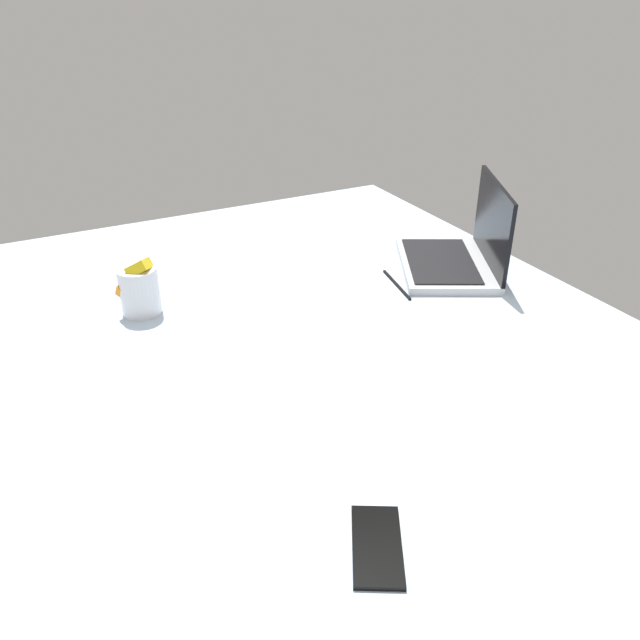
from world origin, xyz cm
name	(u,v)px	position (x,y,z in cm)	size (l,w,h in cm)	color
bed_mattress	(312,378)	(0.00, 0.00, 9.00)	(180.00, 140.00, 18.00)	silver
laptop	(458,253)	(-16.74, 51.22, 22.41)	(39.89, 35.62, 23.00)	#B7BABC
snack_cup	(139,289)	(-30.20, -28.65, 23.82)	(9.00, 9.87, 14.07)	silver
cell_phone	(377,546)	(52.90, -16.53, 18.40)	(6.80, 14.00, 0.80)	black
charger_cable	(397,285)	(-15.05, 31.20, 18.30)	(17.00, 0.60, 0.60)	black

